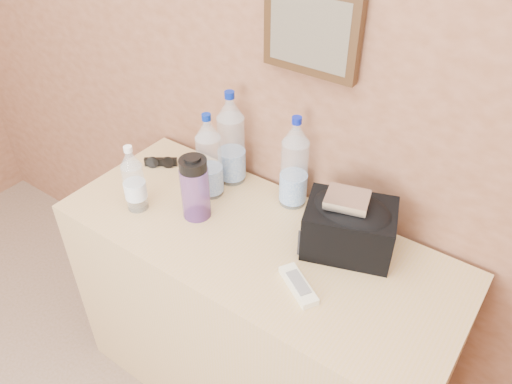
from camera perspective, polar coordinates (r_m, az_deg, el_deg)
picture_frame at (r=1.47m, az=6.32°, el=17.83°), size 0.30×0.03×0.25m
dresser at (r=1.88m, az=-0.06°, el=-14.46°), size 1.31×0.55×0.82m
pet_large_a at (r=1.68m, az=-5.36°, el=3.66°), size 0.08×0.08×0.31m
pet_large_b at (r=1.74m, az=-2.85°, el=5.64°), size 0.09×0.09×0.35m
pet_large_c at (r=1.63m, az=4.39°, el=2.88°), size 0.09×0.09×0.33m
pet_small at (r=1.67m, az=-13.77°, el=1.13°), size 0.07×0.07×0.24m
nalgene_bottle at (r=1.60m, az=-6.99°, el=0.54°), size 0.09×0.09×0.23m
sunglasses at (r=1.91m, az=-10.81°, el=3.40°), size 0.13×0.11×0.03m
ac_remote at (r=1.43m, az=4.86°, el=-10.58°), size 0.16×0.12×0.02m
toiletry_bag at (r=1.51m, az=10.62°, el=-3.83°), size 0.31×0.26×0.18m
foil_packet at (r=1.44m, az=10.40°, el=-0.84°), size 0.15×0.13×0.03m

